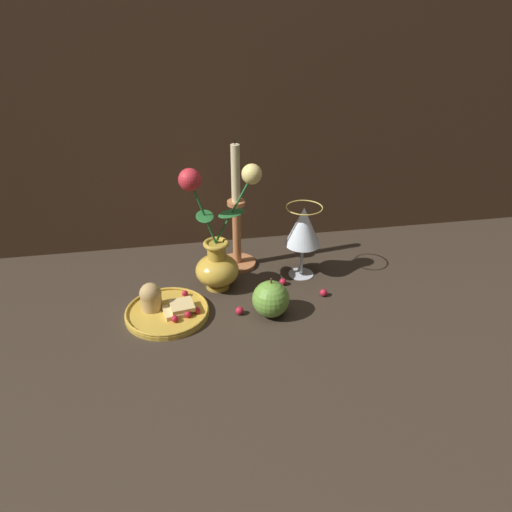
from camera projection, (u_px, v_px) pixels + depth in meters
ground_plane at (248, 300)px, 1.16m from camera, size 2.40×2.40×0.00m
wall_back at (223, 4)px, 1.14m from camera, size 2.40×0.04×1.20m
vase at (217, 251)px, 1.16m from camera, size 0.18×0.10×0.30m
plate_with_pastries at (164, 308)px, 1.10m from camera, size 0.19×0.19×0.07m
wine_glass at (303, 228)px, 1.19m from camera, size 0.09×0.09×0.18m
candlestick at (238, 228)px, 1.25m from camera, size 0.09×0.09×0.33m
apple_beside_vase at (271, 299)px, 1.09m from camera, size 0.08×0.08×0.09m
berry_near_plate at (240, 311)px, 1.10m from camera, size 0.02×0.02×0.02m
berry_front_center at (324, 293)px, 1.17m from camera, size 0.02×0.02×0.02m
berry_by_glass_stem at (283, 282)px, 1.21m from camera, size 0.02×0.02×0.02m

